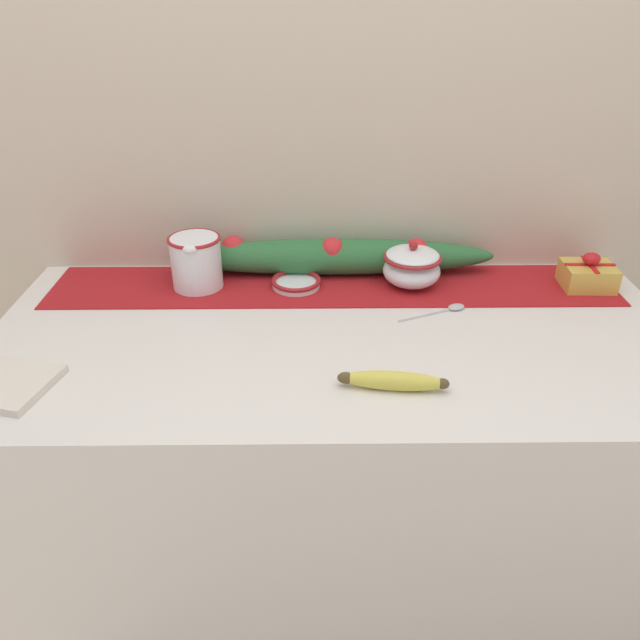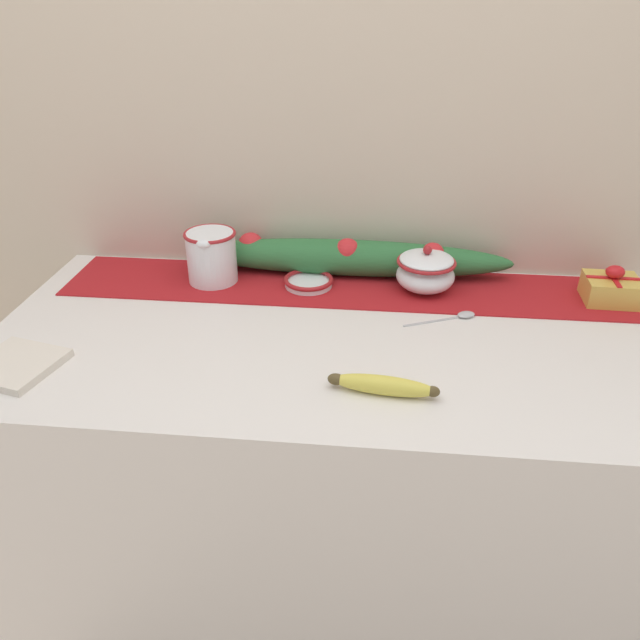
{
  "view_description": "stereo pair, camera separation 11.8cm",
  "coord_description": "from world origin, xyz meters",
  "px_view_note": "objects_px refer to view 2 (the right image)",
  "views": [
    {
      "loc": [
        -0.04,
        -1.07,
        1.51
      ],
      "look_at": [
        -0.03,
        -0.03,
        0.94
      ],
      "focal_mm": 35.0,
      "sensor_mm": 36.0,
      "label": 1
    },
    {
      "loc": [
        0.07,
        -1.06,
        1.51
      ],
      "look_at": [
        -0.03,
        -0.03,
        0.94
      ],
      "focal_mm": 35.0,
      "sensor_mm": 36.0,
      "label": 2
    }
  ],
  "objects_px": {
    "spoon": "(461,316)",
    "napkin_stack": "(15,365)",
    "small_dish": "(309,282)",
    "sugar_bowl": "(426,271)",
    "cream_pitcher": "(212,255)",
    "banana": "(383,385)",
    "gift_box": "(611,288)"
  },
  "relations": [
    {
      "from": "small_dish",
      "to": "napkin_stack",
      "type": "xyz_separation_m",
      "value": [
        -0.49,
        -0.39,
        -0.01
      ]
    },
    {
      "from": "small_dish",
      "to": "gift_box",
      "type": "xyz_separation_m",
      "value": [
        0.66,
        -0.01,
        0.02
      ]
    },
    {
      "from": "gift_box",
      "to": "sugar_bowl",
      "type": "bearing_deg",
      "value": 178.13
    },
    {
      "from": "small_dish",
      "to": "sugar_bowl",
      "type": "bearing_deg",
      "value": 1.21
    },
    {
      "from": "cream_pitcher",
      "to": "spoon",
      "type": "xyz_separation_m",
      "value": [
        0.56,
        -0.12,
        -0.06
      ]
    },
    {
      "from": "cream_pitcher",
      "to": "small_dish",
      "type": "relative_size",
      "value": 1.23
    },
    {
      "from": "small_dish",
      "to": "napkin_stack",
      "type": "distance_m",
      "value": 0.62
    },
    {
      "from": "small_dish",
      "to": "spoon",
      "type": "bearing_deg",
      "value": -18.61
    },
    {
      "from": "gift_box",
      "to": "cream_pitcher",
      "type": "bearing_deg",
      "value": 179.08
    },
    {
      "from": "sugar_bowl",
      "to": "banana",
      "type": "xyz_separation_m",
      "value": [
        -0.09,
        -0.4,
        -0.03
      ]
    },
    {
      "from": "banana",
      "to": "sugar_bowl",
      "type": "bearing_deg",
      "value": 77.9
    },
    {
      "from": "napkin_stack",
      "to": "banana",
      "type": "bearing_deg",
      "value": -0.78
    },
    {
      "from": "spoon",
      "to": "gift_box",
      "type": "xyz_separation_m",
      "value": [
        0.32,
        0.1,
        0.03
      ]
    },
    {
      "from": "napkin_stack",
      "to": "sugar_bowl",
      "type": "bearing_deg",
      "value": 27.91
    },
    {
      "from": "cream_pitcher",
      "to": "spoon",
      "type": "height_order",
      "value": "cream_pitcher"
    },
    {
      "from": "spoon",
      "to": "cream_pitcher",
      "type": "bearing_deg",
      "value": 144.62
    },
    {
      "from": "spoon",
      "to": "napkin_stack",
      "type": "distance_m",
      "value": 0.86
    },
    {
      "from": "sugar_bowl",
      "to": "small_dish",
      "type": "distance_m",
      "value": 0.26
    },
    {
      "from": "cream_pitcher",
      "to": "small_dish",
      "type": "distance_m",
      "value": 0.23
    },
    {
      "from": "sugar_bowl",
      "to": "napkin_stack",
      "type": "relative_size",
      "value": 0.92
    },
    {
      "from": "sugar_bowl",
      "to": "napkin_stack",
      "type": "bearing_deg",
      "value": -152.09
    },
    {
      "from": "sugar_bowl",
      "to": "spoon",
      "type": "relative_size",
      "value": 0.85
    },
    {
      "from": "sugar_bowl",
      "to": "napkin_stack",
      "type": "distance_m",
      "value": 0.85
    },
    {
      "from": "small_dish",
      "to": "spoon",
      "type": "relative_size",
      "value": 0.74
    },
    {
      "from": "small_dish",
      "to": "banana",
      "type": "relative_size",
      "value": 0.59
    },
    {
      "from": "small_dish",
      "to": "cream_pitcher",
      "type": "bearing_deg",
      "value": 178.26
    },
    {
      "from": "banana",
      "to": "napkin_stack",
      "type": "relative_size",
      "value": 1.35
    },
    {
      "from": "spoon",
      "to": "gift_box",
      "type": "height_order",
      "value": "gift_box"
    },
    {
      "from": "banana",
      "to": "napkin_stack",
      "type": "distance_m",
      "value": 0.66
    },
    {
      "from": "spoon",
      "to": "napkin_stack",
      "type": "xyz_separation_m",
      "value": [
        -0.82,
        -0.28,
        0.0
      ]
    },
    {
      "from": "cream_pitcher",
      "to": "spoon",
      "type": "distance_m",
      "value": 0.57
    },
    {
      "from": "small_dish",
      "to": "napkin_stack",
      "type": "relative_size",
      "value": 0.8
    }
  ]
}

